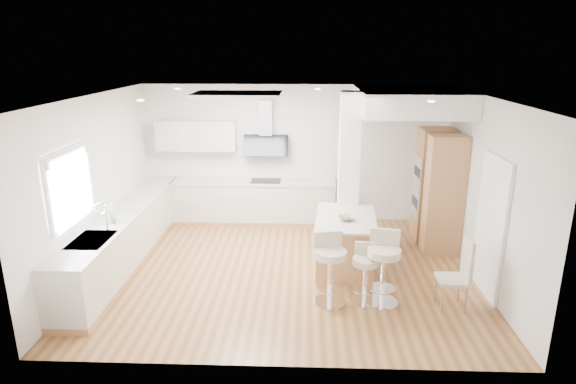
{
  "coord_description": "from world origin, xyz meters",
  "views": [
    {
      "loc": [
        0.3,
        -7.17,
        3.48
      ],
      "look_at": [
        0.02,
        0.4,
        1.21
      ],
      "focal_mm": 30.0,
      "sensor_mm": 36.0,
      "label": 1
    }
  ],
  "objects_px": {
    "bar_stool_a": "(330,265)",
    "bar_stool_b": "(365,271)",
    "bar_stool_c": "(383,264)",
    "dining_chair": "(460,271)",
    "peninsula": "(345,242)"
  },
  "relations": [
    {
      "from": "bar_stool_b",
      "to": "bar_stool_c",
      "type": "xyz_separation_m",
      "value": [
        0.24,
        -0.02,
        0.11
      ]
    },
    {
      "from": "bar_stool_b",
      "to": "bar_stool_c",
      "type": "height_order",
      "value": "bar_stool_c"
    },
    {
      "from": "bar_stool_c",
      "to": "dining_chair",
      "type": "bearing_deg",
      "value": 4.78
    },
    {
      "from": "bar_stool_a",
      "to": "bar_stool_c",
      "type": "xyz_separation_m",
      "value": [
        0.74,
        0.03,
        0.02
      ]
    },
    {
      "from": "peninsula",
      "to": "bar_stool_c",
      "type": "distance_m",
      "value": 1.26
    },
    {
      "from": "dining_chair",
      "to": "bar_stool_a",
      "type": "bearing_deg",
      "value": 177.73
    },
    {
      "from": "peninsula",
      "to": "dining_chair",
      "type": "distance_m",
      "value": 1.93
    },
    {
      "from": "dining_chair",
      "to": "bar_stool_c",
      "type": "bearing_deg",
      "value": 174.87
    },
    {
      "from": "bar_stool_a",
      "to": "bar_stool_b",
      "type": "bearing_deg",
      "value": -7.28
    },
    {
      "from": "bar_stool_a",
      "to": "bar_stool_b",
      "type": "height_order",
      "value": "bar_stool_a"
    },
    {
      "from": "bar_stool_b",
      "to": "bar_stool_c",
      "type": "relative_size",
      "value": 0.81
    },
    {
      "from": "bar_stool_a",
      "to": "bar_stool_c",
      "type": "relative_size",
      "value": 0.97
    },
    {
      "from": "bar_stool_c",
      "to": "bar_stool_a",
      "type": "bearing_deg",
      "value": -168.39
    },
    {
      "from": "peninsula",
      "to": "bar_stool_b",
      "type": "xyz_separation_m",
      "value": [
        0.2,
        -1.15,
        0.04
      ]
    },
    {
      "from": "peninsula",
      "to": "bar_stool_b",
      "type": "height_order",
      "value": "peninsula"
    }
  ]
}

